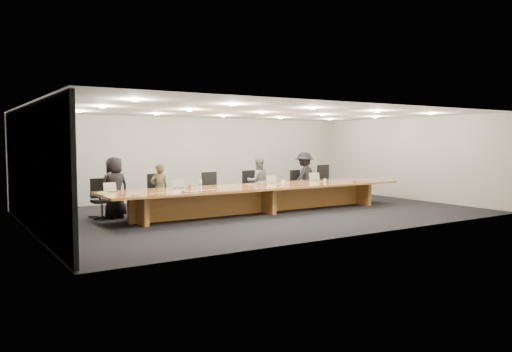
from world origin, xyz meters
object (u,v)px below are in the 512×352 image
(av_box, at_px, (136,195))
(mic_center, at_px, (278,186))
(chair_right, at_px, (300,186))
(laptop_b, at_px, (179,184))
(chair_mid_right, at_px, (253,188))
(chair_far_right, at_px, (328,182))
(mic_right, at_px, (354,181))
(chair_mid_left, at_px, (212,191))
(conference_table, at_px, (262,194))
(person_c, at_px, (258,182))
(laptop_e, at_px, (316,177))
(mic_left, at_px, (183,192))
(chair_far_left, at_px, (102,198))
(person_b, at_px, (159,189))
(water_bottle, at_px, (201,184))
(person_d, at_px, (304,177))
(laptop_d, at_px, (273,179))
(amber_mug, at_px, (190,187))
(laptop_a, at_px, (111,187))
(chair_left, at_px, (160,193))
(paper_cup_near, at_px, (283,182))
(person_a, at_px, (114,187))
(paper_cup_far, at_px, (325,180))

(av_box, bearing_deg, mic_center, 2.42)
(chair_right, height_order, laptop_b, chair_right)
(chair_mid_right, bearing_deg, chair_far_right, -6.70)
(mic_right, bearing_deg, chair_mid_left, 156.62)
(conference_table, xyz_separation_m, person_c, (0.70, 1.26, 0.23))
(laptop_e, xyz_separation_m, mic_right, (0.86, -0.77, -0.12))
(conference_table, bearing_deg, mic_left, -167.90)
(chair_far_left, distance_m, person_b, 1.53)
(chair_mid_left, xyz_separation_m, mic_center, (1.18, -1.65, 0.21))
(conference_table, bearing_deg, chair_mid_left, 126.93)
(person_b, height_order, mic_center, person_b)
(laptop_b, bearing_deg, water_bottle, -26.11)
(person_b, distance_m, person_c, 3.30)
(mic_left, bearing_deg, chair_far_right, 16.30)
(chair_far_right, distance_m, person_d, 1.11)
(laptop_d, bearing_deg, av_box, -153.04)
(amber_mug, relative_size, av_box, 0.55)
(laptop_a, relative_size, amber_mug, 3.22)
(chair_left, bearing_deg, mic_center, -44.82)
(laptop_d, xyz_separation_m, paper_cup_near, (0.31, -0.10, -0.07))
(chair_far_right, relative_size, person_a, 0.76)
(conference_table, distance_m, laptop_d, 0.84)
(person_d, bearing_deg, person_b, -19.46)
(chair_far_left, bearing_deg, person_d, -4.22)
(person_d, bearing_deg, mic_left, -0.97)
(chair_right, distance_m, chair_far_right, 1.27)
(laptop_b, relative_size, paper_cup_far, 3.43)
(chair_far_left, xyz_separation_m, person_c, (4.80, -0.05, 0.22))
(person_a, relative_size, person_c, 1.07)
(av_box, relative_size, mic_center, 1.52)
(chair_far_right, xyz_separation_m, person_c, (-2.80, 0.02, 0.14))
(paper_cup_near, bearing_deg, mic_right, -20.66)
(chair_right, distance_m, laptop_d, 1.79)
(laptop_a, relative_size, av_box, 1.78)
(person_b, bearing_deg, chair_left, -110.68)
(chair_right, xyz_separation_m, chair_far_right, (1.26, 0.08, 0.06))
(conference_table, bearing_deg, mic_right, -9.23)
(chair_left, height_order, mic_center, chair_left)
(person_b, height_order, laptop_d, person_b)
(laptop_d, height_order, paper_cup_near, laptop_d)
(paper_cup_far, bearing_deg, chair_far_left, 168.70)
(person_d, height_order, mic_left, person_d)
(chair_left, relative_size, chair_mid_right, 1.01)
(av_box, relative_size, mic_right, 1.37)
(laptop_b, height_order, water_bottle, laptop_b)
(chair_left, height_order, amber_mug, chair_left)
(laptop_a, bearing_deg, chair_left, 26.35)
(person_b, height_order, person_d, person_d)
(chair_mid_right, bearing_deg, chair_far_left, 175.24)
(person_c, distance_m, amber_mug, 3.08)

